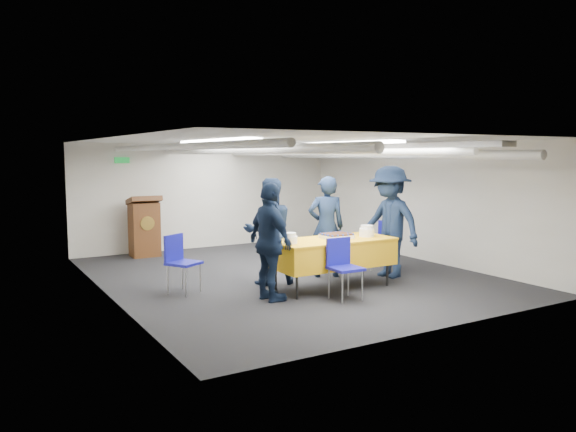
% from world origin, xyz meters
% --- Properties ---
extents(ground, '(7.00, 7.00, 0.00)m').
position_xyz_m(ground, '(0.00, 0.00, 0.00)').
color(ground, black).
rests_on(ground, ground).
extents(room_shell, '(6.00, 7.00, 2.30)m').
position_xyz_m(room_shell, '(0.09, 0.41, 1.81)').
color(room_shell, beige).
rests_on(room_shell, ground).
extents(serving_table, '(1.91, 0.86, 0.77)m').
position_xyz_m(serving_table, '(0.12, -1.15, 0.56)').
color(serving_table, black).
rests_on(serving_table, ground).
extents(sheet_cake, '(0.46, 0.36, 0.08)m').
position_xyz_m(sheet_cake, '(0.21, -1.12, 0.81)').
color(sheet_cake, white).
rests_on(sheet_cake, serving_table).
extents(plate_stack_left, '(0.21, 0.21, 0.16)m').
position_xyz_m(plate_stack_left, '(-0.68, -1.20, 0.84)').
color(plate_stack_left, white).
rests_on(plate_stack_left, serving_table).
extents(plate_stack_right, '(0.24, 0.24, 0.18)m').
position_xyz_m(plate_stack_right, '(0.74, -1.20, 0.85)').
color(plate_stack_right, white).
rests_on(plate_stack_right, serving_table).
extents(podium, '(0.62, 0.53, 1.25)m').
position_xyz_m(podium, '(-1.60, 3.05, 0.61)').
color(podium, brown).
rests_on(podium, ground).
extents(chair_near, '(0.43, 0.43, 0.87)m').
position_xyz_m(chair_near, '(-0.12, -1.73, 0.53)').
color(chair_near, gray).
rests_on(chair_near, ground).
extents(chair_right, '(0.57, 0.57, 0.87)m').
position_xyz_m(chair_right, '(1.78, -0.46, 0.53)').
color(chair_right, gray).
rests_on(chair_right, ground).
extents(chair_left, '(0.58, 0.58, 0.87)m').
position_xyz_m(chair_left, '(-2.02, -0.20, 0.53)').
color(chair_left, gray).
rests_on(chair_left, ground).
extents(sailor_a, '(0.73, 0.61, 1.71)m').
position_xyz_m(sailor_a, '(0.50, -0.42, 0.85)').
color(sailor_a, black).
rests_on(sailor_a, ground).
extents(sailor_b, '(0.94, 0.80, 1.70)m').
position_xyz_m(sailor_b, '(-0.59, -0.40, 0.85)').
color(sailor_b, black).
rests_on(sailor_b, ground).
extents(sailor_c, '(0.46, 1.00, 1.68)m').
position_xyz_m(sailor_c, '(-1.07, -1.32, 0.84)').
color(sailor_c, black).
rests_on(sailor_c, ground).
extents(sailor_d, '(0.87, 1.30, 1.88)m').
position_xyz_m(sailor_d, '(1.41, -0.96, 0.94)').
color(sailor_d, black).
rests_on(sailor_d, ground).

